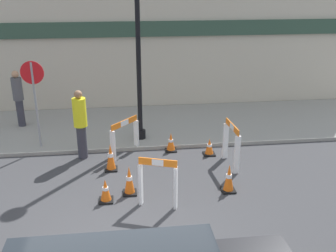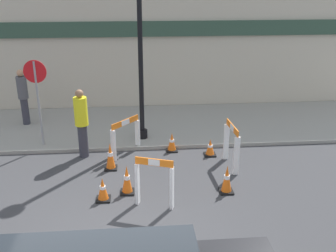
{
  "view_description": "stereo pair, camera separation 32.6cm",
  "coord_description": "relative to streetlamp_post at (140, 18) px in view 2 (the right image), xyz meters",
  "views": [
    {
      "loc": [
        0.09,
        -5.26,
        4.42
      ],
      "look_at": [
        1.19,
        3.67,
        1.0
      ],
      "focal_mm": 42.0,
      "sensor_mm": 36.0,
      "label": 1
    },
    {
      "loc": [
        0.42,
        -5.29,
        4.42
      ],
      "look_at": [
        1.19,
        3.67,
        1.0
      ],
      "focal_mm": 42.0,
      "sensor_mm": 36.0,
      "label": 2
    }
  ],
  "objects": [
    {
      "name": "barricade_0",
      "position": [
        -0.45,
        -0.87,
        -2.9
      ],
      "size": [
        0.76,
        0.84,
        0.98
      ],
      "rotation": [
        0.0,
        0.0,
        3.99
      ],
      "color": "white",
      "rests_on": "ground_plane"
    },
    {
      "name": "barricade_2",
      "position": [
        2.13,
        -1.81,
        -2.84
      ],
      "size": [
        0.19,
        0.92,
        1.11
      ],
      "rotation": [
        0.0,
        0.0,
        7.91
      ],
      "color": "white",
      "rests_on": "ground_plane"
    },
    {
      "name": "streetlamp_post",
      "position": [
        0.0,
        0.0,
        0.0
      ],
      "size": [
        0.44,
        0.44,
        5.2
      ],
      "color": "black",
      "rests_on": "sidewalk_slab"
    },
    {
      "name": "traffic_cone_0",
      "position": [
        1.75,
        -1.12,
        -3.23
      ],
      "size": [
        0.3,
        0.3,
        0.45
      ],
      "color": "black",
      "rests_on": "ground_plane"
    },
    {
      "name": "storefront_facade",
      "position": [
        -0.58,
        3.04,
        -0.69
      ],
      "size": [
        18.0,
        0.22,
        5.5
      ],
      "color": "#BCB29E",
      "rests_on": "ground_plane"
    },
    {
      "name": "stop_sign",
      "position": [
        -2.73,
        -0.25,
        -1.78
      ],
      "size": [
        0.6,
        0.07,
        2.34
      ],
      "rotation": [
        0.0,
        0.0,
        3.06
      ],
      "color": "gray",
      "rests_on": "sidewalk_slab"
    },
    {
      "name": "traffic_cone_2",
      "position": [
        0.77,
        -0.76,
        -3.2
      ],
      "size": [
        0.3,
        0.3,
        0.52
      ],
      "color": "black",
      "rests_on": "ground_plane"
    },
    {
      "name": "barricade_1",
      "position": [
        0.16,
        -3.45,
        -2.87
      ],
      "size": [
        0.79,
        0.39,
        1.07
      ],
      "rotation": [
        0.0,
        0.0,
        5.94
      ],
      "color": "white",
      "rests_on": "ground_plane"
    },
    {
      "name": "traffic_cone_5",
      "position": [
        -0.82,
        -1.69,
        -3.11
      ],
      "size": [
        0.3,
        0.3,
        0.69
      ],
      "color": "black",
      "rests_on": "ground_plane"
    },
    {
      "name": "traffic_cone_1",
      "position": [
        1.75,
        -3.04,
        -3.13
      ],
      "size": [
        0.3,
        0.3,
        0.64
      ],
      "color": "black",
      "rests_on": "ground_plane"
    },
    {
      "name": "traffic_cone_4",
      "position": [
        -0.91,
        -3.13,
        -3.2
      ],
      "size": [
        0.3,
        0.3,
        0.51
      ],
      "color": "black",
      "rests_on": "ground_plane"
    },
    {
      "name": "person_pedestrian",
      "position": [
        -3.59,
        1.45,
        -2.4
      ],
      "size": [
        0.41,
        0.41,
        1.73
      ],
      "rotation": [
        0.0,
        0.0,
        2.7
      ],
      "color": "#33333D",
      "rests_on": "sidewalk_slab"
    },
    {
      "name": "sidewalk_slab",
      "position": [
        -0.58,
        1.16,
        -3.39
      ],
      "size": [
        18.0,
        3.61,
        0.1
      ],
      "color": "gray",
      "rests_on": "ground_plane"
    },
    {
      "name": "person_worker",
      "position": [
        -1.55,
        -0.9,
        -2.46
      ],
      "size": [
        0.46,
        0.46,
        1.82
      ],
      "rotation": [
        0.0,
        0.0,
        -0.46
      ],
      "color": "#33333D",
      "rests_on": "ground_plane"
    },
    {
      "name": "traffic_cone_3",
      "position": [
        -0.4,
        -2.88,
        -3.13
      ],
      "size": [
        0.3,
        0.3,
        0.65
      ],
      "color": "black",
      "rests_on": "ground_plane"
    }
  ]
}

